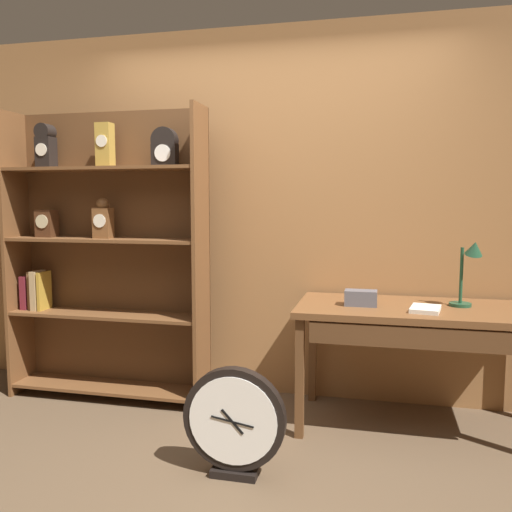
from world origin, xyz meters
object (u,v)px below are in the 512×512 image
at_px(desk_lamp, 469,266).
at_px(open_repair_manual, 425,309).
at_px(toolbox_small, 361,298).
at_px(workbench, 418,320).
at_px(bookshelf, 104,253).
at_px(round_clock_large, 234,422).

bearing_deg(desk_lamp, open_repair_manual, -146.54).
distance_m(toolbox_small, open_repair_manual, 0.38).
height_order(workbench, toolbox_small, toolbox_small).
bearing_deg(workbench, desk_lamp, 13.52).
bearing_deg(bookshelf, workbench, -2.12).
bearing_deg(round_clock_large, toolbox_small, 52.82).
xyz_separation_m(workbench, toolbox_small, (-0.34, -0.02, 0.13)).
height_order(workbench, open_repair_manual, open_repair_manual).
distance_m(workbench, desk_lamp, 0.44).
distance_m(workbench, open_repair_manual, 0.14).
xyz_separation_m(workbench, desk_lamp, (0.29, 0.07, 0.33)).
bearing_deg(bookshelf, toolbox_small, -3.23).
relative_size(workbench, desk_lamp, 3.49).
height_order(bookshelf, round_clock_large, bookshelf).
bearing_deg(open_repair_manual, workbench, 119.05).
bearing_deg(toolbox_small, desk_lamp, 8.33).
relative_size(toolbox_small, open_repair_manual, 0.88).
relative_size(desk_lamp, round_clock_large, 0.73).
relative_size(bookshelf, round_clock_large, 3.54).
height_order(toolbox_small, round_clock_large, toolbox_small).
bearing_deg(round_clock_large, open_repair_manual, 36.03).
distance_m(bookshelf, round_clock_large, 1.65).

